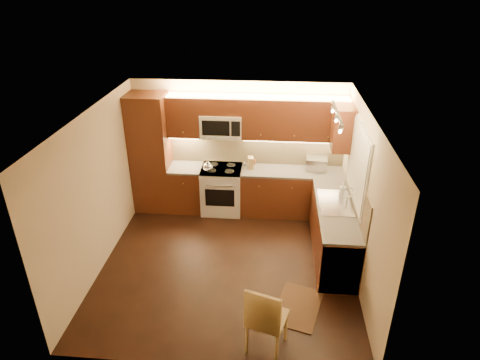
# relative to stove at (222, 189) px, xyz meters

# --- Properties ---
(floor) EXTENTS (4.00, 4.00, 0.01)m
(floor) POSITION_rel_stove_xyz_m (0.30, -1.68, -0.46)
(floor) COLOR black
(floor) RESTS_ON ground
(ceiling) EXTENTS (4.00, 4.00, 0.01)m
(ceiling) POSITION_rel_stove_xyz_m (0.30, -1.68, 2.04)
(ceiling) COLOR beige
(ceiling) RESTS_ON ground
(wall_back) EXTENTS (4.00, 0.01, 2.50)m
(wall_back) POSITION_rel_stove_xyz_m (0.30, 0.32, 0.79)
(wall_back) COLOR #C3AE8F
(wall_back) RESTS_ON ground
(wall_front) EXTENTS (4.00, 0.01, 2.50)m
(wall_front) POSITION_rel_stove_xyz_m (0.30, -3.67, 0.79)
(wall_front) COLOR #C3AE8F
(wall_front) RESTS_ON ground
(wall_left) EXTENTS (0.01, 4.00, 2.50)m
(wall_left) POSITION_rel_stove_xyz_m (-1.70, -1.68, 0.79)
(wall_left) COLOR #C3AE8F
(wall_left) RESTS_ON ground
(wall_right) EXTENTS (0.01, 4.00, 2.50)m
(wall_right) POSITION_rel_stove_xyz_m (2.30, -1.68, 0.79)
(wall_right) COLOR #C3AE8F
(wall_right) RESTS_ON ground
(pantry) EXTENTS (0.70, 0.60, 2.30)m
(pantry) POSITION_rel_stove_xyz_m (-1.35, 0.02, 0.69)
(pantry) COLOR #40220D
(pantry) RESTS_ON floor
(base_cab_back_left) EXTENTS (0.62, 0.60, 0.86)m
(base_cab_back_left) POSITION_rel_stove_xyz_m (-0.69, 0.02, -0.03)
(base_cab_back_left) COLOR #40220D
(base_cab_back_left) RESTS_ON floor
(counter_back_left) EXTENTS (0.62, 0.60, 0.04)m
(counter_back_left) POSITION_rel_stove_xyz_m (-0.69, 0.02, 0.42)
(counter_back_left) COLOR #3E3B38
(counter_back_left) RESTS_ON base_cab_back_left
(base_cab_back_right) EXTENTS (1.92, 0.60, 0.86)m
(base_cab_back_right) POSITION_rel_stove_xyz_m (1.34, 0.02, -0.03)
(base_cab_back_right) COLOR #40220D
(base_cab_back_right) RESTS_ON floor
(counter_back_right) EXTENTS (1.92, 0.60, 0.04)m
(counter_back_right) POSITION_rel_stove_xyz_m (1.34, 0.02, 0.42)
(counter_back_right) COLOR #3E3B38
(counter_back_right) RESTS_ON base_cab_back_right
(base_cab_right) EXTENTS (0.60, 2.00, 0.86)m
(base_cab_right) POSITION_rel_stove_xyz_m (2.00, -1.28, -0.03)
(base_cab_right) COLOR #40220D
(base_cab_right) RESTS_ON floor
(counter_right) EXTENTS (0.60, 2.00, 0.04)m
(counter_right) POSITION_rel_stove_xyz_m (2.00, -1.28, 0.42)
(counter_right) COLOR #3E3B38
(counter_right) RESTS_ON base_cab_right
(dishwasher) EXTENTS (0.58, 0.60, 0.84)m
(dishwasher) POSITION_rel_stove_xyz_m (2.00, -1.98, -0.03)
(dishwasher) COLOR silver
(dishwasher) RESTS_ON floor
(backsplash_back) EXTENTS (3.30, 0.02, 0.60)m
(backsplash_back) POSITION_rel_stove_xyz_m (0.65, 0.31, 0.74)
(backsplash_back) COLOR tan
(backsplash_back) RESTS_ON wall_back
(backsplash_right) EXTENTS (0.02, 2.00, 0.60)m
(backsplash_right) POSITION_rel_stove_xyz_m (2.29, -1.28, 0.74)
(backsplash_right) COLOR tan
(backsplash_right) RESTS_ON wall_right
(upper_cab_back_left) EXTENTS (0.62, 0.35, 0.75)m
(upper_cab_back_left) POSITION_rel_stove_xyz_m (-0.69, 0.15, 1.42)
(upper_cab_back_left) COLOR #40220D
(upper_cab_back_left) RESTS_ON wall_back
(upper_cab_back_right) EXTENTS (1.92, 0.35, 0.75)m
(upper_cab_back_right) POSITION_rel_stove_xyz_m (1.34, 0.15, 1.42)
(upper_cab_back_right) COLOR #40220D
(upper_cab_back_right) RESTS_ON wall_back
(upper_cab_bridge) EXTENTS (0.76, 0.35, 0.31)m
(upper_cab_bridge) POSITION_rel_stove_xyz_m (0.00, 0.15, 1.63)
(upper_cab_bridge) COLOR #40220D
(upper_cab_bridge) RESTS_ON wall_back
(upper_cab_right_corner) EXTENTS (0.35, 0.50, 0.75)m
(upper_cab_right_corner) POSITION_rel_stove_xyz_m (2.12, -0.28, 1.42)
(upper_cab_right_corner) COLOR #40220D
(upper_cab_right_corner) RESTS_ON wall_right
(stove) EXTENTS (0.76, 0.65, 0.92)m
(stove) POSITION_rel_stove_xyz_m (0.00, 0.00, 0.00)
(stove) COLOR silver
(stove) RESTS_ON floor
(microwave) EXTENTS (0.76, 0.38, 0.44)m
(microwave) POSITION_rel_stove_xyz_m (0.00, 0.14, 1.26)
(microwave) COLOR silver
(microwave) RESTS_ON wall_back
(window_frame) EXTENTS (0.03, 1.44, 1.24)m
(window_frame) POSITION_rel_stove_xyz_m (2.29, -1.12, 1.14)
(window_frame) COLOR silver
(window_frame) RESTS_ON wall_right
(window_blinds) EXTENTS (0.02, 1.36, 1.16)m
(window_blinds) POSITION_rel_stove_xyz_m (2.27, -1.12, 1.14)
(window_blinds) COLOR silver
(window_blinds) RESTS_ON wall_right
(sink) EXTENTS (0.52, 0.86, 0.15)m
(sink) POSITION_rel_stove_xyz_m (2.00, -1.12, 0.52)
(sink) COLOR silver
(sink) RESTS_ON counter_right
(faucet) EXTENTS (0.20, 0.04, 0.30)m
(faucet) POSITION_rel_stove_xyz_m (2.18, -1.12, 0.59)
(faucet) COLOR silver
(faucet) RESTS_ON counter_right
(track_light_bar) EXTENTS (0.04, 1.20, 0.03)m
(track_light_bar) POSITION_rel_stove_xyz_m (1.85, -1.27, 2.00)
(track_light_bar) COLOR silver
(track_light_bar) RESTS_ON ceiling
(kettle) EXTENTS (0.21, 0.21, 0.21)m
(kettle) POSITION_rel_stove_xyz_m (-0.24, -0.13, 0.57)
(kettle) COLOR silver
(kettle) RESTS_ON stove
(toaster_oven) EXTENTS (0.41, 0.32, 0.23)m
(toaster_oven) POSITION_rel_stove_xyz_m (1.78, 0.13, 0.56)
(toaster_oven) COLOR silver
(toaster_oven) RESTS_ON counter_back_right
(knife_block) EXTENTS (0.12, 0.17, 0.22)m
(knife_block) POSITION_rel_stove_xyz_m (0.55, 0.08, 0.55)
(knife_block) COLOR #AC864D
(knife_block) RESTS_ON counter_back_right
(spice_jar_a) EXTENTS (0.06, 0.06, 0.10)m
(spice_jar_a) POSITION_rel_stove_xyz_m (0.44, 0.17, 0.49)
(spice_jar_a) COLOR silver
(spice_jar_a) RESTS_ON counter_back_right
(spice_jar_b) EXTENTS (0.05, 0.05, 0.09)m
(spice_jar_b) POSITION_rel_stove_xyz_m (0.44, 0.19, 0.49)
(spice_jar_b) COLOR olive
(spice_jar_b) RESTS_ON counter_back_right
(spice_jar_c) EXTENTS (0.06, 0.06, 0.10)m
(spice_jar_c) POSITION_rel_stove_xyz_m (0.50, 0.18, 0.49)
(spice_jar_c) COLOR silver
(spice_jar_c) RESTS_ON counter_back_right
(spice_jar_d) EXTENTS (0.06, 0.06, 0.09)m
(spice_jar_d) POSITION_rel_stove_xyz_m (0.62, 0.26, 0.49)
(spice_jar_d) COLOR brown
(spice_jar_d) RESTS_ON counter_back_right
(soap_bottle) EXTENTS (0.12, 0.12, 0.21)m
(soap_bottle) POSITION_rel_stove_xyz_m (2.15, -0.82, 0.55)
(soap_bottle) COLOR silver
(soap_bottle) RESTS_ON counter_right
(rug) EXTENTS (0.81, 1.01, 0.01)m
(rug) POSITION_rel_stove_xyz_m (1.40, -2.58, -0.45)
(rug) COLOR black
(rug) RESTS_ON floor
(dining_chair) EXTENTS (0.56, 0.56, 1.01)m
(dining_chair) POSITION_rel_stove_xyz_m (0.98, -3.30, 0.05)
(dining_chair) COLOR #AC864D
(dining_chair) RESTS_ON floor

